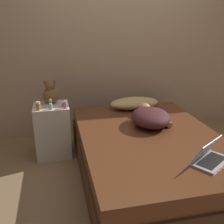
# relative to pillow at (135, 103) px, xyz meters

# --- Properties ---
(ground_plane) EXTENTS (12.00, 12.00, 0.00)m
(ground_plane) POSITION_rel_pillow_xyz_m (-0.09, -0.82, -0.55)
(ground_plane) COLOR #937551
(wall_back) EXTENTS (8.00, 0.06, 2.60)m
(wall_back) POSITION_rel_pillow_xyz_m (-0.09, 0.48, 0.75)
(wall_back) COLOR tan
(wall_back) RESTS_ON ground_plane
(bed) EXTENTS (1.40, 2.03, 0.47)m
(bed) POSITION_rel_pillow_xyz_m (-0.09, -0.82, -0.31)
(bed) COLOR #4C331E
(bed) RESTS_ON ground_plane
(nightstand) EXTENTS (0.40, 0.39, 0.63)m
(nightstand) POSITION_rel_pillow_xyz_m (-1.05, -0.12, -0.23)
(nightstand) COLOR silver
(nightstand) RESTS_ON ground_plane
(pillow) EXTENTS (0.64, 0.33, 0.15)m
(pillow) POSITION_rel_pillow_xyz_m (0.00, 0.00, 0.00)
(pillow) COLOR tan
(pillow) RESTS_ON bed
(person_lying) EXTENTS (0.48, 0.67, 0.19)m
(person_lying) POSITION_rel_pillow_xyz_m (0.00, -0.57, 0.02)
(person_lying) COLOR #4C2328
(person_lying) RESTS_ON bed
(laptop) EXTENTS (0.39, 0.35, 0.19)m
(laptop) POSITION_rel_pillow_xyz_m (0.19, -1.43, -0.03)
(laptop) COLOR silver
(laptop) RESTS_ON bed
(teddy_bear) EXTENTS (0.19, 0.19, 0.29)m
(teddy_bear) POSITION_rel_pillow_xyz_m (-1.05, -0.03, 0.21)
(teddy_bear) COLOR brown
(teddy_bear) RESTS_ON nightstand
(bottle_amber) EXTENTS (0.05, 0.05, 0.09)m
(bottle_amber) POSITION_rel_pillow_xyz_m (-1.19, -0.26, 0.13)
(bottle_amber) COLOR gold
(bottle_amber) RESTS_ON nightstand
(bottle_clear) EXTENTS (0.04, 0.04, 0.07)m
(bottle_clear) POSITION_rel_pillow_xyz_m (-1.05, -0.26, 0.12)
(bottle_clear) COLOR silver
(bottle_clear) RESTS_ON nightstand
(bottle_red) EXTENTS (0.04, 0.04, 0.06)m
(bottle_red) POSITION_rel_pillow_xyz_m (-0.91, -0.20, 0.11)
(bottle_red) COLOR #B72D2D
(bottle_red) RESTS_ON nightstand
(bottle_green) EXTENTS (0.03, 0.03, 0.10)m
(bottle_green) POSITION_rel_pillow_xyz_m (-1.05, -0.20, 0.13)
(bottle_green) COLOR #3D8E4C
(bottle_green) RESTS_ON nightstand
(bottle_pink) EXTENTS (0.04, 0.04, 0.09)m
(bottle_pink) POSITION_rel_pillow_xyz_m (-0.89, -0.26, 0.13)
(bottle_pink) COLOR pink
(bottle_pink) RESTS_ON nightstand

